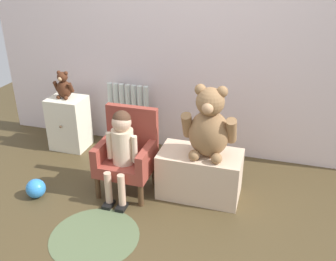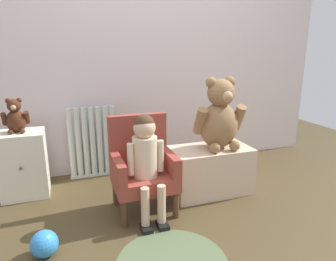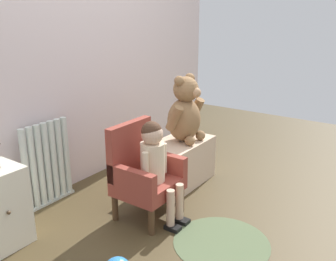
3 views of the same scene
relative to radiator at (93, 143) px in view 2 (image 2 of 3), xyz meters
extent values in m
plane|color=#483A22|center=(0.50, -1.19, -0.32)|extent=(6.00, 6.00, 0.00)
cube|color=silver|center=(0.50, 0.12, 0.88)|extent=(3.80, 0.05, 2.40)
cylinder|color=silver|center=(-0.19, 0.00, 0.01)|extent=(0.05, 0.05, 0.63)
cylinder|color=silver|center=(-0.12, 0.00, 0.01)|extent=(0.05, 0.05, 0.63)
cylinder|color=silver|center=(-0.06, 0.00, 0.01)|extent=(0.05, 0.05, 0.63)
cylinder|color=silver|center=(0.00, 0.00, 0.01)|extent=(0.05, 0.05, 0.63)
cylinder|color=silver|center=(0.06, 0.00, 0.01)|extent=(0.05, 0.05, 0.63)
cylinder|color=silver|center=(0.12, 0.00, 0.01)|extent=(0.05, 0.05, 0.63)
cylinder|color=silver|center=(0.19, 0.00, 0.01)|extent=(0.05, 0.05, 0.63)
cube|color=silver|center=(0.00, 0.00, -0.31)|extent=(0.43, 0.05, 0.02)
cube|color=#ECE6CD|center=(-0.56, -0.20, -0.06)|extent=(0.35, 0.29, 0.52)
sphere|color=#4C3823|center=(-0.56, -0.35, -0.03)|extent=(0.02, 0.02, 0.02)
cube|color=brown|center=(0.28, -0.76, -0.08)|extent=(0.43, 0.39, 0.10)
cube|color=brown|center=(0.28, -0.59, 0.17)|extent=(0.43, 0.06, 0.39)
cube|color=brown|center=(0.10, -0.76, 0.04)|extent=(0.06, 0.39, 0.14)
cube|color=brown|center=(0.46, -0.76, 0.04)|extent=(0.06, 0.39, 0.14)
cylinder|color=#4C331E|center=(0.10, -0.92, -0.23)|extent=(0.04, 0.04, 0.19)
cylinder|color=#4C331E|center=(0.46, -0.92, -0.23)|extent=(0.04, 0.04, 0.19)
cylinder|color=#4C331E|center=(0.10, -0.59, -0.23)|extent=(0.04, 0.04, 0.19)
cylinder|color=#4C331E|center=(0.46, -0.59, -0.23)|extent=(0.04, 0.04, 0.19)
cylinder|color=beige|center=(0.28, -0.80, 0.11)|extent=(0.17, 0.17, 0.28)
sphere|color=#D8AD8E|center=(0.28, -0.80, 0.31)|extent=(0.15, 0.15, 0.15)
sphere|color=#472D1E|center=(0.28, -0.79, 0.33)|extent=(0.14, 0.14, 0.14)
cylinder|color=#D8AD8E|center=(0.23, -0.99, -0.16)|extent=(0.06, 0.06, 0.26)
cube|color=black|center=(0.23, -1.01, -0.31)|extent=(0.07, 0.11, 0.03)
cylinder|color=#D8AD8E|center=(0.34, -0.99, -0.16)|extent=(0.06, 0.06, 0.26)
cube|color=black|center=(0.34, -1.01, -0.31)|extent=(0.07, 0.11, 0.03)
cylinder|color=beige|center=(0.18, -0.82, 0.11)|extent=(0.04, 0.04, 0.22)
cylinder|color=beige|center=(0.39, -0.82, 0.11)|extent=(0.04, 0.04, 0.22)
cube|color=beige|center=(0.86, -0.64, -0.13)|extent=(0.65, 0.35, 0.38)
ellipsoid|color=#926B45|center=(0.92, -0.64, 0.24)|extent=(0.31, 0.27, 0.36)
sphere|color=#926B45|center=(0.92, -0.66, 0.50)|extent=(0.21, 0.21, 0.21)
sphere|color=tan|center=(0.92, -0.75, 0.48)|extent=(0.08, 0.08, 0.08)
sphere|color=#926B45|center=(0.84, -0.64, 0.58)|extent=(0.08, 0.08, 0.08)
sphere|color=#926B45|center=(1.00, -0.64, 0.58)|extent=(0.08, 0.08, 0.08)
cylinder|color=#926B45|center=(0.76, -0.66, 0.29)|extent=(0.08, 0.16, 0.22)
cylinder|color=#926B45|center=(1.09, -0.66, 0.29)|extent=(0.08, 0.16, 0.22)
sphere|color=#926B45|center=(0.84, -0.76, 0.10)|extent=(0.08, 0.08, 0.08)
sphere|color=#926B45|center=(1.01, -0.76, 0.10)|extent=(0.08, 0.08, 0.08)
ellipsoid|color=#482515|center=(-0.57, -0.19, 0.29)|extent=(0.15, 0.13, 0.17)
sphere|color=#482515|center=(-0.57, -0.20, 0.41)|extent=(0.10, 0.10, 0.10)
sphere|color=tan|center=(-0.57, -0.24, 0.40)|extent=(0.04, 0.04, 0.04)
sphere|color=#482515|center=(-0.61, -0.19, 0.45)|extent=(0.04, 0.04, 0.04)
sphere|color=#482515|center=(-0.53, -0.19, 0.45)|extent=(0.04, 0.04, 0.04)
cylinder|color=#482515|center=(-0.65, -0.20, 0.31)|extent=(0.04, 0.08, 0.11)
cylinder|color=#482515|center=(-0.49, -0.20, 0.31)|extent=(0.04, 0.08, 0.11)
sphere|color=#482515|center=(-0.61, -0.25, 0.22)|extent=(0.04, 0.04, 0.04)
sphere|color=#482515|center=(-0.53, -0.25, 0.22)|extent=(0.04, 0.04, 0.04)
sphere|color=#3287D9|center=(-0.39, -1.05, -0.24)|extent=(0.16, 0.16, 0.16)
camera|label=1|loc=(1.35, -3.15, 1.47)|focal=40.00mm
camera|label=2|loc=(-0.20, -2.67, 0.82)|focal=32.00mm
camera|label=3|loc=(-1.63, -2.26, 1.12)|focal=40.00mm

